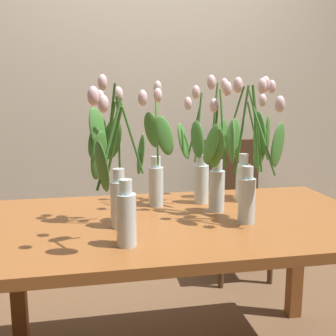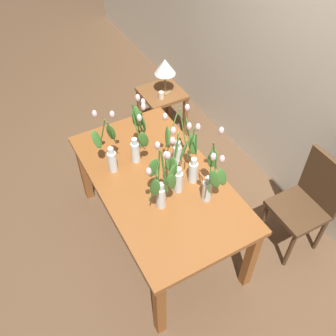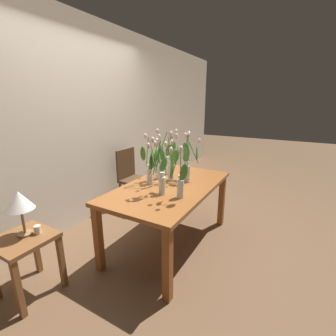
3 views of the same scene
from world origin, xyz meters
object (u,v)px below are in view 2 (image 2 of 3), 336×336
(tulip_vase_0, at_px, (161,186))
(dining_chair, at_px, (308,200))
(tulip_vase_1, at_px, (192,163))
(tulip_vase_6, at_px, (211,180))
(tulip_vase_4, at_px, (110,152))
(pillar_candle, at_px, (161,95))
(tulip_vase_5, at_px, (138,137))
(tulip_vase_3, at_px, (175,172))
(dining_table, at_px, (158,187))
(side_table, at_px, (162,101))
(table_lamp, at_px, (165,67))
(tulip_vase_2, at_px, (177,146))

(tulip_vase_0, height_order, dining_chair, tulip_vase_0)
(tulip_vase_1, bearing_deg, tulip_vase_6, 1.45)
(tulip_vase_1, relative_size, tulip_vase_4, 1.03)
(tulip_vase_4, distance_m, pillar_candle, 1.30)
(tulip_vase_5, distance_m, tulip_vase_6, 0.68)
(tulip_vase_3, relative_size, tulip_vase_5, 1.01)
(dining_table, height_order, side_table, dining_table)
(tulip_vase_4, relative_size, table_lamp, 1.34)
(tulip_vase_2, distance_m, tulip_vase_3, 0.29)
(tulip_vase_0, height_order, tulip_vase_6, tulip_vase_6)
(tulip_vase_2, distance_m, tulip_vase_6, 0.43)
(tulip_vase_0, xyz_separation_m, dining_chair, (0.36, 1.14, -0.45))
(tulip_vase_4, bearing_deg, tulip_vase_2, 66.15)
(dining_chair, distance_m, table_lamp, 1.89)
(dining_chair, xyz_separation_m, table_lamp, (-1.83, -0.30, 0.33))
(side_table, relative_size, pillar_candle, 7.33)
(dining_table, relative_size, table_lamp, 4.02)
(pillar_candle, bearing_deg, dining_table, -29.36)
(tulip_vase_1, xyz_separation_m, pillar_candle, (-1.28, 0.43, -0.33))
(tulip_vase_4, relative_size, tulip_vase_5, 0.92)
(tulip_vase_3, bearing_deg, tulip_vase_1, 104.24)
(dining_chair, bearing_deg, tulip_vase_5, -129.96)
(tulip_vase_6, xyz_separation_m, side_table, (-1.61, 0.48, -0.52))
(dining_table, height_order, pillar_candle, dining_table)
(tulip_vase_3, distance_m, table_lamp, 1.54)
(side_table, bearing_deg, tulip_vase_0, -28.33)
(dining_chair, bearing_deg, tulip_vase_2, -129.94)
(tulip_vase_4, height_order, side_table, tulip_vase_4)
(tulip_vase_0, bearing_deg, tulip_vase_5, 171.43)
(dining_chair, bearing_deg, dining_table, -120.72)
(tulip_vase_6, bearing_deg, tulip_vase_1, -178.55)
(tulip_vase_5, bearing_deg, tulip_vase_6, 21.79)
(side_table, bearing_deg, tulip_vase_6, -16.67)
(dining_table, bearing_deg, tulip_vase_3, 18.65)
(dining_table, relative_size, tulip_vase_6, 2.75)
(tulip_vase_2, height_order, tulip_vase_5, tulip_vase_5)
(tulip_vase_1, xyz_separation_m, dining_chair, (0.49, 0.81, -0.39))
(tulip_vase_2, relative_size, dining_chair, 0.61)
(tulip_vase_4, xyz_separation_m, side_table, (-0.97, 0.97, -0.48))
(tulip_vase_0, distance_m, table_lamp, 1.70)
(dining_chair, height_order, table_lamp, table_lamp)
(tulip_vase_0, relative_size, tulip_vase_3, 0.98)
(tulip_vase_0, bearing_deg, pillar_candle, 151.89)
(side_table, bearing_deg, tulip_vase_3, -24.80)
(tulip_vase_1, relative_size, tulip_vase_2, 0.96)
(side_table, height_order, pillar_candle, pillar_candle)
(dining_table, relative_size, side_table, 2.91)
(tulip_vase_5, height_order, tulip_vase_6, tulip_vase_6)
(tulip_vase_0, height_order, tulip_vase_4, tulip_vase_0)
(tulip_vase_1, xyz_separation_m, tulip_vase_5, (-0.39, -0.25, 0.06))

